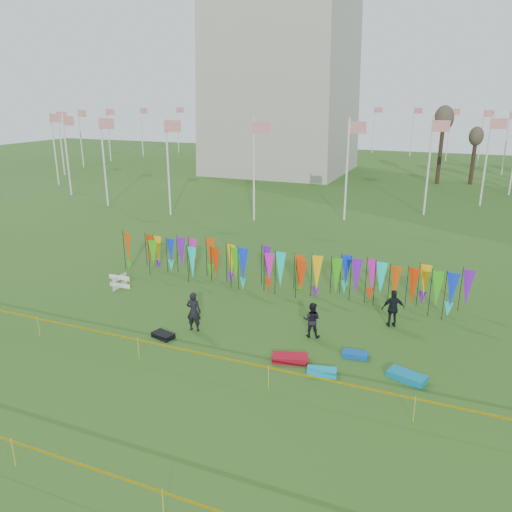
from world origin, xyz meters
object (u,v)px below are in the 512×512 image
at_px(person_left, 194,311).
at_px(person_mid, 312,320).
at_px(kite_bag_blue, 355,355).
at_px(kite_bag_red, 290,358).
at_px(box_kite, 120,281).
at_px(kite_bag_black, 163,335).
at_px(kite_bag_turquoise, 322,372).
at_px(kite_bag_teal, 407,376).
at_px(person_right, 393,308).

distance_m(person_left, person_mid, 4.99).
height_order(kite_bag_blue, kite_bag_red, kite_bag_red).
distance_m(person_mid, kite_bag_red, 2.38).
relative_size(box_kite, kite_bag_black, 0.77).
height_order(person_left, kite_bag_turquoise, person_left).
bearing_deg(kite_bag_teal, kite_bag_turquoise, -164.07).
bearing_deg(kite_bag_red, kite_bag_black, -178.20).
relative_size(person_left, kite_bag_teal, 1.34).
bearing_deg(person_right, person_left, 2.25).
bearing_deg(kite_bag_turquoise, box_kite, 160.47).
bearing_deg(kite_bag_blue, kite_bag_red, -150.02).
xyz_separation_m(box_kite, kite_bag_turquoise, (12.06, -4.28, -0.24)).
relative_size(person_left, kite_bag_blue, 1.84).
relative_size(person_right, kite_bag_black, 1.84).
distance_m(kite_bag_turquoise, kite_bag_red, 1.44).
relative_size(person_left, kite_bag_red, 1.29).
distance_m(kite_bag_blue, kite_bag_red, 2.56).
bearing_deg(kite_bag_black, box_kite, 142.44).
bearing_deg(kite_bag_red, person_mid, 86.18).
relative_size(kite_bag_blue, kite_bag_teal, 0.73).
distance_m(person_mid, kite_bag_blue, 2.39).
height_order(person_right, kite_bag_blue, person_right).
distance_m(person_left, kite_bag_turquoise, 6.22).
height_order(person_left, kite_bag_teal, person_left).
distance_m(kite_bag_turquoise, kite_bag_blue, 1.94).
relative_size(person_mid, kite_bag_teal, 1.16).
bearing_deg(kite_bag_turquoise, person_mid, 113.69).
height_order(person_mid, kite_bag_blue, person_mid).
bearing_deg(kite_bag_red, box_kite, 160.36).
bearing_deg(box_kite, kite_bag_blue, -11.12).
height_order(person_right, kite_bag_teal, person_right).
distance_m(kite_bag_red, kite_bag_black, 5.51).
xyz_separation_m(kite_bag_blue, kite_bag_black, (-7.73, -1.45, 0.01)).
bearing_deg(person_left, kite_bag_turquoise, 158.44).
height_order(kite_bag_red, kite_bag_teal, kite_bag_teal).
xyz_separation_m(kite_bag_red, kite_bag_black, (-5.51, -0.17, -0.02)).
relative_size(box_kite, person_right, 0.42).
xyz_separation_m(kite_bag_black, kite_bag_teal, (9.76, 0.54, 0.02)).
relative_size(person_right, kite_bag_blue, 1.77).
distance_m(person_mid, kite_bag_turquoise, 3.08).
bearing_deg(kite_bag_black, kite_bag_blue, 10.64).
height_order(box_kite, person_right, person_right).
xyz_separation_m(person_left, kite_bag_blue, (6.87, 0.34, -0.77)).
relative_size(box_kite, person_mid, 0.46).
xyz_separation_m(box_kite, person_left, (6.05, -2.88, 0.52)).
bearing_deg(person_right, kite_bag_black, 6.00).
bearing_deg(kite_bag_blue, kite_bag_black, -169.36).
xyz_separation_m(person_left, kite_bag_red, (4.65, -0.94, -0.75)).
relative_size(box_kite, kite_bag_teal, 0.54).
xyz_separation_m(box_kite, person_right, (13.83, 0.75, 0.49)).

